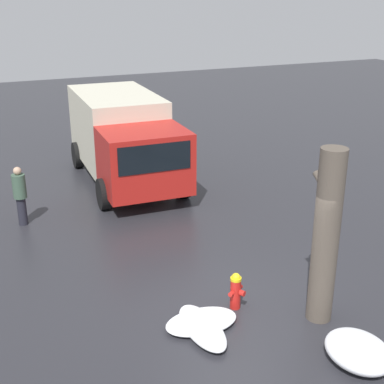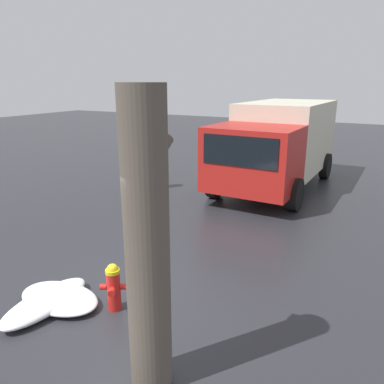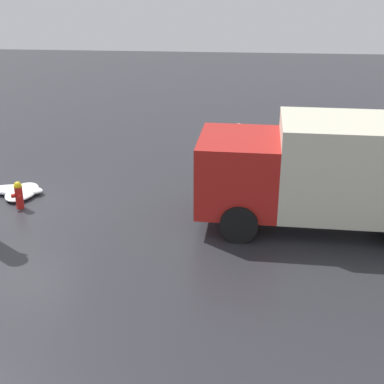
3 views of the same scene
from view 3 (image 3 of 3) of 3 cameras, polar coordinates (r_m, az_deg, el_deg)
ground_plane at (r=15.21m, az=-17.81°, el=-1.63°), size 60.00×60.00×0.00m
fire_hydrant at (r=15.06m, az=-18.00°, el=-0.27°), size 0.35×0.40×0.76m
delivery_truck at (r=13.44m, az=14.75°, el=2.36°), size 6.31×2.85×2.71m
pedestrian at (r=16.80m, az=4.93°, el=4.91°), size 0.35×0.35×1.61m
snow_pile_by_hydrant at (r=16.02m, az=-17.67°, el=0.00°), size 0.84×1.40×0.19m
snow_pile_by_tree at (r=16.16m, az=-18.23°, el=0.19°), size 1.57×0.64×0.23m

